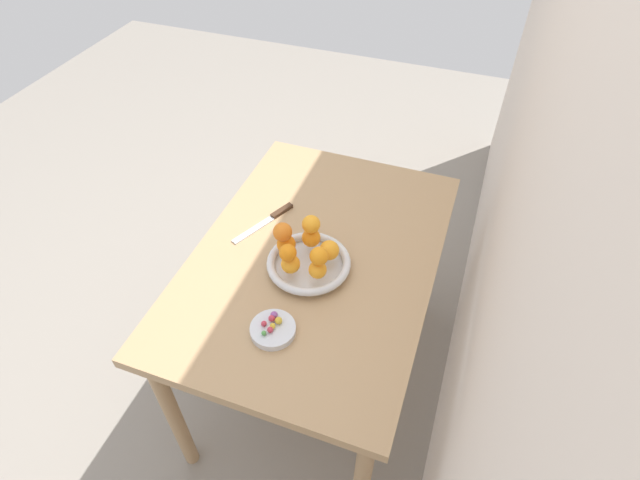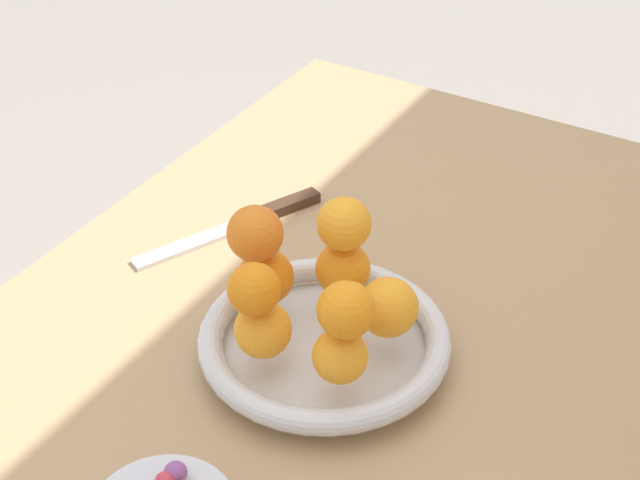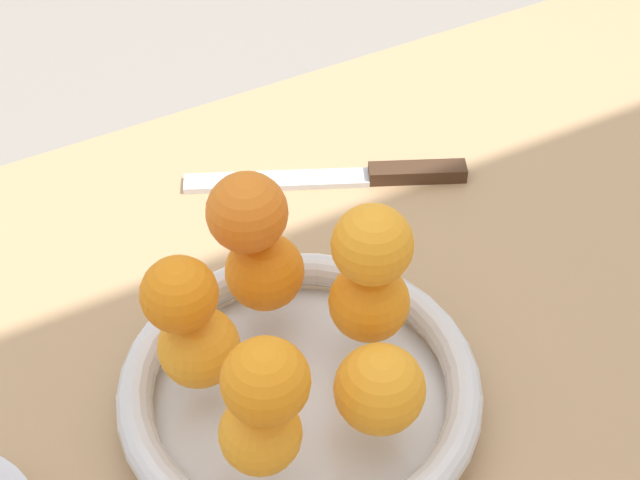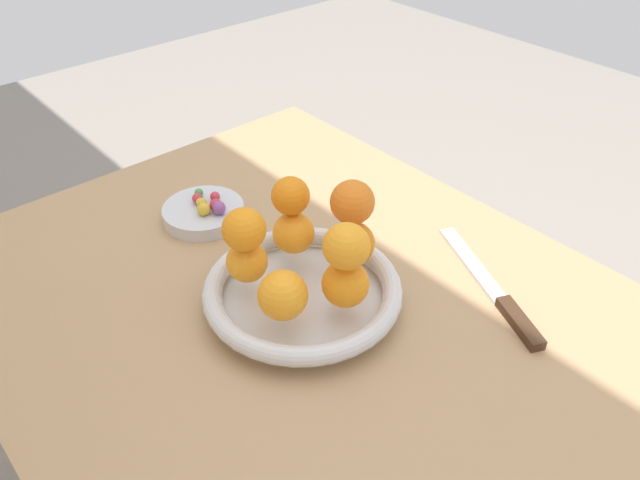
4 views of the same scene
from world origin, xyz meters
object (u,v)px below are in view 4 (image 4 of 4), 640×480
at_px(orange_4, 294,233).
at_px(candy_ball_5, 215,196).
at_px(dining_table, 334,376).
at_px(candy_ball_1, 197,198).
at_px(candy_ball_6, 216,205).
at_px(orange_3, 353,243).
at_px(orange_6, 347,247).
at_px(fruit_bowl, 305,291).
at_px(orange_2, 346,285).
at_px(orange_7, 290,196).
at_px(candy_dish, 204,213).
at_px(candy_ball_7, 201,202).
at_px(candy_ball_0, 219,208).
at_px(orange_1, 283,295).
at_px(orange_8, 244,229).
at_px(candy_ball_3, 199,193).
at_px(candy_ball_2, 202,203).
at_px(orange_0, 247,262).
at_px(candy_ball_4, 202,210).
at_px(knife, 496,293).
at_px(orange_5, 352,202).

height_order(orange_4, candy_ball_5, orange_4).
xyz_separation_m(dining_table, candy_ball_5, (0.32, -0.03, 0.12)).
relative_size(candy_ball_1, candy_ball_6, 0.88).
height_order(orange_3, orange_6, orange_6).
bearing_deg(fruit_bowl, orange_2, -170.70).
relative_size(orange_4, candy_ball_5, 3.59).
bearing_deg(orange_7, candy_dish, 8.32).
bearing_deg(fruit_bowl, candy_ball_7, -0.88).
relative_size(candy_ball_0, candy_ball_5, 1.32).
xyz_separation_m(orange_1, orange_8, (0.08, -0.00, 0.05)).
bearing_deg(orange_6, candy_ball_3, -1.16).
height_order(candy_ball_1, candy_ball_5, same).
distance_m(orange_8, candy_ball_2, 0.24).
distance_m(orange_0, candy_ball_4, 0.19).
height_order(orange_8, knife, orange_8).
xyz_separation_m(candy_dish, orange_1, (-0.29, 0.07, 0.06)).
bearing_deg(candy_ball_7, candy_ball_1, -7.93).
height_order(dining_table, orange_2, orange_2).
relative_size(orange_6, orange_7, 1.10).
relative_size(orange_3, candy_ball_0, 2.82).
xyz_separation_m(orange_6, candy_ball_2, (0.32, 0.01, -0.10)).
relative_size(candy_ball_2, candy_ball_4, 0.75).
bearing_deg(orange_5, orange_0, 67.32).
relative_size(fruit_bowl, orange_8, 4.73).
height_order(orange_7, candy_ball_3, orange_7).
relative_size(dining_table, orange_8, 19.87).
distance_m(dining_table, candy_ball_2, 0.34).
bearing_deg(candy_ball_0, orange_8, 158.17).
distance_m(fruit_bowl, candy_dish, 0.26).
height_order(orange_4, orange_5, orange_5).
distance_m(orange_5, candy_ball_4, 0.27).
bearing_deg(orange_2, candy_ball_3, -1.09).
distance_m(fruit_bowl, orange_5, 0.13).
height_order(orange_4, candy_ball_7, orange_4).
height_order(candy_ball_4, candy_ball_6, candy_ball_4).
bearing_deg(orange_4, candy_ball_4, 11.88).
distance_m(orange_7, candy_ball_0, 0.18).
xyz_separation_m(candy_ball_1, candy_ball_6, (-0.04, -0.01, 0.00)).
height_order(orange_8, candy_ball_1, orange_8).
height_order(orange_2, candy_ball_3, orange_2).
distance_m(orange_3, orange_8, 0.15).
bearing_deg(candy_ball_6, orange_2, 178.95).
bearing_deg(orange_1, orange_2, -116.08).
relative_size(orange_3, candy_ball_2, 3.80).
height_order(fruit_bowl, candy_ball_3, fruit_bowl).
height_order(candy_ball_1, candy_ball_6, candy_ball_6).
relative_size(fruit_bowl, candy_ball_4, 12.62).
bearing_deg(orange_2, candy_ball_4, 3.42).
distance_m(candy_dish, orange_7, 0.22).
relative_size(fruit_bowl, candy_ball_2, 16.74).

